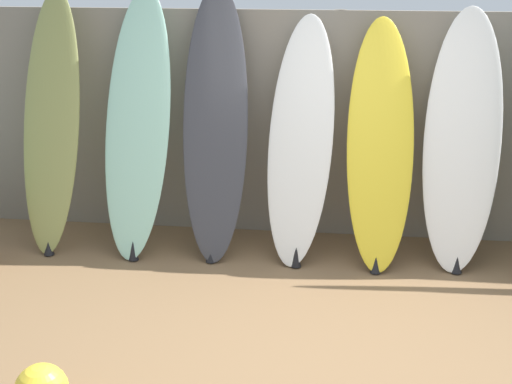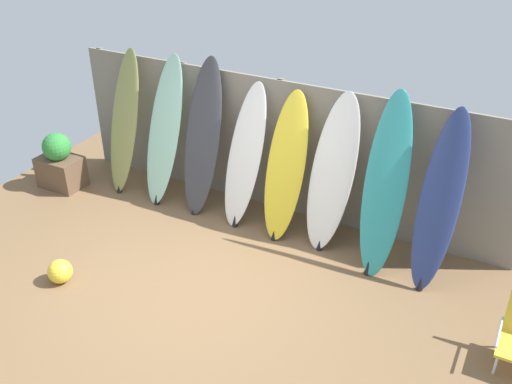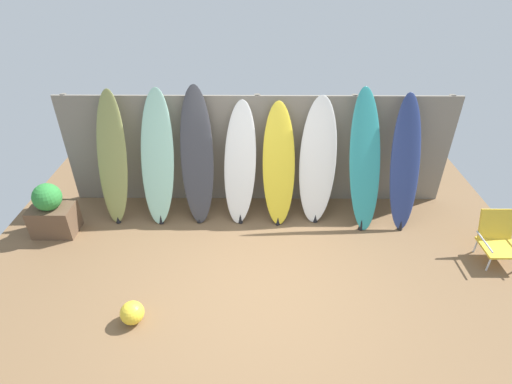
{
  "view_description": "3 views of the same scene",
  "coord_description": "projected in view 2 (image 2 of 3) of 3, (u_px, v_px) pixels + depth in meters",
  "views": [
    {
      "loc": [
        0.02,
        -3.52,
        2.26
      ],
      "look_at": [
        -0.47,
        0.56,
        0.83
      ],
      "focal_mm": 50.0,
      "sensor_mm": 36.0,
      "label": 1
    },
    {
      "loc": [
        2.89,
        -4.05,
        4.08
      ],
      "look_at": [
        0.3,
        0.82,
        0.9
      ],
      "focal_mm": 40.0,
      "sensor_mm": 36.0,
      "label": 2
    },
    {
      "loc": [
        0.02,
        -3.68,
        3.77
      ],
      "look_at": [
        -0.01,
        0.91,
        0.82
      ],
      "focal_mm": 28.0,
      "sensor_mm": 36.0,
      "label": 3
    }
  ],
  "objects": [
    {
      "name": "surfboard_olive_0",
      "position": [
        124.0,
        123.0,
        7.89
      ],
      "size": [
        0.49,
        0.69,
        1.96
      ],
      "color": "olive",
      "rests_on": "ground"
    },
    {
      "name": "surfboard_white_5",
      "position": [
        332.0,
        174.0,
        6.7
      ],
      "size": [
        0.61,
        0.71,
        1.86
      ],
      "color": "white",
      "rests_on": "ground"
    },
    {
      "name": "surfboard_teal_6",
      "position": [
        385.0,
        186.0,
        6.3
      ],
      "size": [
        0.58,
        0.87,
        2.0
      ],
      "color": "teal",
      "rests_on": "ground"
    },
    {
      "name": "ground",
      "position": [
        197.0,
        289.0,
        6.31
      ],
      "size": [
        7.68,
        7.68,
        0.0
      ],
      "primitive_type": "plane",
      "color": "brown"
    },
    {
      "name": "surfboard_navy_7",
      "position": [
        440.0,
        202.0,
        6.08
      ],
      "size": [
        0.44,
        0.82,
        1.92
      ],
      "color": "navy",
      "rests_on": "ground"
    },
    {
      "name": "surfboard_seafoam_1",
      "position": [
        164.0,
        132.0,
        7.62
      ],
      "size": [
        0.56,
        0.76,
        1.97
      ],
      "color": "#9ED6BC",
      "rests_on": "ground"
    },
    {
      "name": "beach_ball",
      "position": [
        60.0,
        271.0,
        6.36
      ],
      "size": [
        0.27,
        0.27,
        0.27
      ],
      "primitive_type": "sphere",
      "color": "yellow",
      "rests_on": "ground"
    },
    {
      "name": "surfboard_white_3",
      "position": [
        245.0,
        157.0,
        7.18
      ],
      "size": [
        0.57,
        0.74,
        1.79
      ],
      "color": "white",
      "rests_on": "ground"
    },
    {
      "name": "surfboard_charcoal_2",
      "position": [
        203.0,
        138.0,
        7.4
      ],
      "size": [
        0.53,
        0.74,
        2.0
      ],
      "color": "#38383D",
      "rests_on": "ground"
    },
    {
      "name": "fence_back",
      "position": [
        278.0,
        146.0,
        7.4
      ],
      "size": [
        6.08,
        0.11,
        1.8
      ],
      "color": "gray",
      "rests_on": "ground"
    },
    {
      "name": "planter_box",
      "position": [
        60.0,
        163.0,
        8.16
      ],
      "size": [
        0.61,
        0.43,
        0.82
      ],
      "color": "brown",
      "rests_on": "ground"
    },
    {
      "name": "surfboard_yellow_4",
      "position": [
        286.0,
        167.0,
        6.92
      ],
      "size": [
        0.51,
        0.73,
        1.78
      ],
      "color": "yellow",
      "rests_on": "ground"
    }
  ]
}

